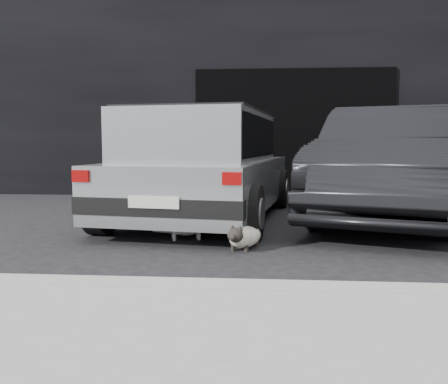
# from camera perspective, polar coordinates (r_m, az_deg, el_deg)

# --- Properties ---
(ground) EXTENTS (80.00, 80.00, 0.00)m
(ground) POSITION_cam_1_polar(r_m,az_deg,el_deg) (5.93, 1.05, -4.78)
(ground) COLOR black
(ground) RESTS_ON ground
(building_facade) EXTENTS (34.00, 4.00, 5.00)m
(building_facade) POSITION_cam_1_polar(r_m,az_deg,el_deg) (11.92, 7.77, 12.56)
(building_facade) COLOR black
(building_facade) RESTS_ON ground
(garage_opening) EXTENTS (4.00, 0.10, 2.60)m
(garage_opening) POSITION_cam_1_polar(r_m,az_deg,el_deg) (9.83, 8.35, 6.98)
(garage_opening) COLOR black
(garage_opening) RESTS_ON ground
(curb) EXTENTS (18.00, 0.25, 0.12)m
(curb) POSITION_cam_1_polar(r_m,az_deg,el_deg) (3.44, 15.53, -11.84)
(curb) COLOR gray
(curb) RESTS_ON ground
(sidewalk) EXTENTS (18.00, 2.20, 0.11)m
(sidewalk) POSITION_cam_1_polar(r_m,az_deg,el_deg) (2.36, 21.45, -20.65)
(sidewalk) COLOR gray
(sidewalk) RESTS_ON ground
(silver_hatchback) EXTENTS (2.56, 4.44, 1.55)m
(silver_hatchback) POSITION_cam_1_polar(r_m,az_deg,el_deg) (6.79, -2.35, 3.76)
(silver_hatchback) COLOR #AAACAE
(silver_hatchback) RESTS_ON ground
(second_car) EXTENTS (3.25, 5.28, 1.64)m
(second_car) POSITION_cam_1_polar(r_m,az_deg,el_deg) (7.30, 19.60, 3.37)
(second_car) COLOR black
(second_car) RESTS_ON ground
(cat_siamese) EXTENTS (0.45, 0.82, 0.29)m
(cat_siamese) POSITION_cam_1_polar(r_m,az_deg,el_deg) (4.94, 2.37, -5.36)
(cat_siamese) COLOR beige
(cat_siamese) RESTS_ON ground
(cat_white) EXTENTS (0.67, 0.36, 0.33)m
(cat_white) POSITION_cam_1_polar(r_m,az_deg,el_deg) (5.45, -4.24, -4.04)
(cat_white) COLOR white
(cat_white) RESTS_ON ground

